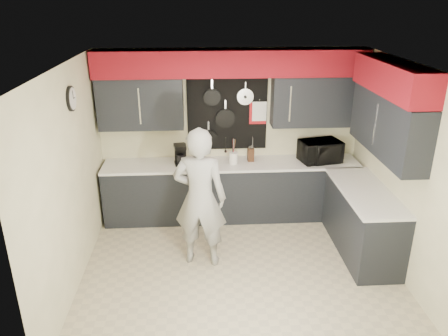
{
  "coord_description": "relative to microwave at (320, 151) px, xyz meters",
  "views": [
    {
      "loc": [
        -0.49,
        -4.75,
        3.34
      ],
      "look_at": [
        -0.17,
        0.5,
        1.22
      ],
      "focal_mm": 35.0,
      "sensor_mm": 36.0,
      "label": 1
    }
  ],
  "objects": [
    {
      "name": "base_cabinets",
      "position": [
        -0.86,
        -0.29,
        -0.63
      ],
      "size": [
        3.95,
        2.2,
        0.92
      ],
      "color": "black",
      "rests_on": "ground"
    },
    {
      "name": "left_wall_assembly",
      "position": [
        -3.35,
        -1.41,
        0.25
      ],
      "size": [
        0.05,
        3.5,
        2.6
      ],
      "color": "beige",
      "rests_on": "ground"
    },
    {
      "name": "right_wall_assembly",
      "position": [
        0.5,
        -1.16,
        0.86
      ],
      "size": [
        0.36,
        3.5,
        2.6
      ],
      "color": "beige",
      "rests_on": "ground"
    },
    {
      "name": "back_wall_assembly",
      "position": [
        -1.34,
        0.18,
        0.92
      ],
      "size": [
        4.0,
        0.36,
        2.6
      ],
      "color": "beige",
      "rests_on": "ground"
    },
    {
      "name": "microwave",
      "position": [
        0.0,
        0.0,
        0.0
      ],
      "size": [
        0.67,
        0.53,
        0.33
      ],
      "primitive_type": "imported",
      "rotation": [
        0.0,
        0.0,
        0.22
      ],
      "color": "black",
      "rests_on": "base_cabinets"
    },
    {
      "name": "knife_block",
      "position": [
        -1.05,
        0.08,
        -0.07
      ],
      "size": [
        0.1,
        0.1,
        0.2
      ],
      "primitive_type": "cube",
      "rotation": [
        0.0,
        0.0,
        0.1
      ],
      "color": "#3B1D12",
      "rests_on": "base_cabinets"
    },
    {
      "name": "utensil_crock",
      "position": [
        -1.33,
        -0.01,
        -0.08
      ],
      "size": [
        0.14,
        0.14,
        0.18
      ],
      "primitive_type": "cylinder",
      "color": "white",
      "rests_on": "base_cabinets"
    },
    {
      "name": "ground",
      "position": [
        -1.35,
        -1.42,
        -1.09
      ],
      "size": [
        4.0,
        4.0,
        0.0
      ],
      "primitive_type": "plane",
      "color": "tan",
      "rests_on": "ground"
    },
    {
      "name": "coffee_maker",
      "position": [
        -2.13,
        0.03,
        -0.0
      ],
      "size": [
        0.2,
        0.23,
        0.31
      ],
      "rotation": [
        0.0,
        0.0,
        0.16
      ],
      "color": "black",
      "rests_on": "base_cabinets"
    },
    {
      "name": "person",
      "position": [
        -1.85,
        -1.2,
        -0.16
      ],
      "size": [
        0.75,
        0.57,
        1.85
      ],
      "primitive_type": "imported",
      "rotation": [
        0.0,
        0.0,
        2.95
      ],
      "color": "#9E9F9C",
      "rests_on": "ground"
    }
  ]
}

